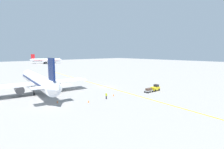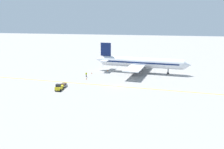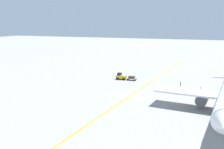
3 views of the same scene
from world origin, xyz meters
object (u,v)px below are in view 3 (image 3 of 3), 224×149
(ground_crew_worker, at_px, (180,83))
(baggage_cart_trailing, at_px, (132,78))
(traffic_cone_mid_apron, at_px, (201,88))
(traffic_cone_by_wingtip, at_px, (167,85))
(baggage_tug_white, at_px, (121,76))

(ground_crew_worker, bearing_deg, baggage_cart_trailing, -10.99)
(traffic_cone_mid_apron, distance_m, traffic_cone_by_wingtip, 8.51)
(baggage_cart_trailing, height_order, ground_crew_worker, ground_crew_worker)
(baggage_cart_trailing, distance_m, traffic_cone_mid_apron, 19.37)
(baggage_tug_white, height_order, baggage_cart_trailing, baggage_tug_white)
(ground_crew_worker, bearing_deg, traffic_cone_mid_apron, 174.33)
(baggage_tug_white, xyz_separation_m, traffic_cone_mid_apron, (-22.39, 3.28, -0.63))
(ground_crew_worker, height_order, traffic_cone_by_wingtip, ground_crew_worker)
(traffic_cone_by_wingtip, bearing_deg, baggage_cart_trailing, -19.78)
(baggage_cart_trailing, bearing_deg, traffic_cone_mid_apron, 170.40)
(ground_crew_worker, distance_m, traffic_cone_by_wingtip, 3.66)
(traffic_cone_mid_apron, bearing_deg, baggage_tug_white, -8.32)
(ground_crew_worker, height_order, traffic_cone_mid_apron, ground_crew_worker)
(baggage_cart_trailing, distance_m, traffic_cone_by_wingtip, 11.28)
(baggage_tug_white, bearing_deg, traffic_cone_by_wingtip, 164.48)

